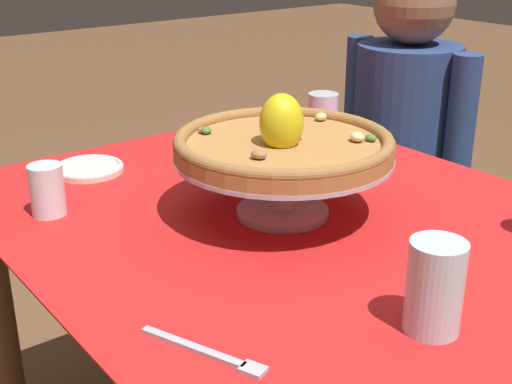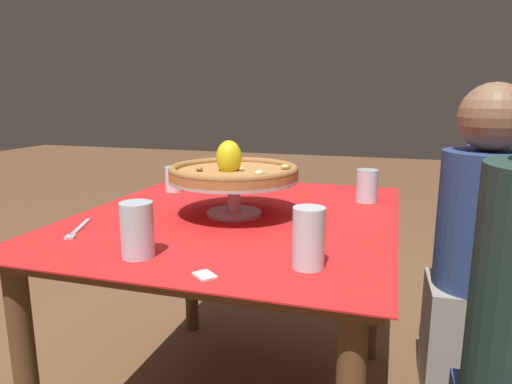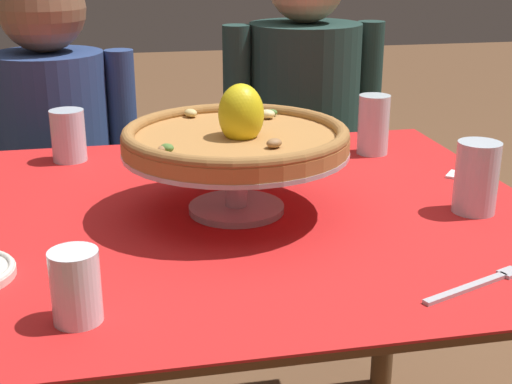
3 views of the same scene
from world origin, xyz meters
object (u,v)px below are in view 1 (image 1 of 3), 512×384
dinner_fork (209,353)px  diner_left (401,168)px  water_glass_side_right (434,293)px  water_glass_front_left (48,193)px  pizza (284,142)px  water_glass_back_left (323,118)px  side_plate (89,168)px  pizza_stand (283,170)px

dinner_fork → diner_left: diner_left is taller
water_glass_side_right → water_glass_front_left: water_glass_side_right is taller
pizza → dinner_fork: size_ratio=2.19×
water_glass_side_right → dinner_fork: 0.31m
dinner_fork → water_glass_back_left: bearing=128.7°
water_glass_side_right → water_glass_front_left: 0.74m
water_glass_back_left → side_plate: bearing=-102.6°
water_glass_front_left → diner_left: 1.16m
side_plate → pizza_stand: bearing=23.3°
dinner_fork → diner_left: (-0.67, 1.15, -0.19)m
water_glass_front_left → side_plate: 0.24m
pizza_stand → dinner_fork: (0.29, -0.36, -0.09)m
water_glass_front_left → water_glass_back_left: water_glass_back_left is taller
water_glass_back_left → dinner_fork: 0.96m
pizza → water_glass_side_right: 0.44m
pizza_stand → pizza: (0.00, -0.00, 0.05)m
water_glass_side_right → water_glass_back_left: size_ratio=1.14×
pizza → water_glass_back_left: (-0.31, 0.39, -0.09)m
side_plate → diner_left: diner_left is taller
dinner_fork → water_glass_front_left: bearing=178.6°
diner_left → pizza: bearing=-64.3°
water_glass_side_right → water_glass_back_left: water_glass_side_right is taller
pizza_stand → water_glass_back_left: size_ratio=3.49×
water_glass_back_left → side_plate: (-0.13, -0.58, -0.04)m
water_glass_side_right → water_glass_front_left: size_ratio=1.33×
pizza → side_plate: (-0.44, -0.19, -0.13)m
pizza_stand → side_plate: 0.49m
diner_left → pizza_stand: bearing=-64.3°
water_glass_back_left → pizza: bearing=-51.3°
water_glass_side_right → diner_left: 1.21m
dinner_fork → pizza: bearing=128.6°
side_plate → diner_left: size_ratio=0.13×
pizza_stand → water_glass_back_left: bearing=128.7°
water_glass_front_left → water_glass_back_left: size_ratio=0.85×
water_glass_back_left → dinner_fork: size_ratio=0.63×
side_plate → diner_left: 1.00m
water_glass_side_right → diner_left: (-0.80, 0.87, -0.24)m
side_plate → dinner_fork: (0.73, -0.17, -0.01)m
pizza_stand → dinner_fork: bearing=-51.4°
pizza_stand → water_glass_back_left: pizza_stand is taller
water_glass_front_left → water_glass_back_left: (-0.04, 0.74, 0.01)m
water_glass_back_left → diner_left: (-0.06, 0.39, -0.24)m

